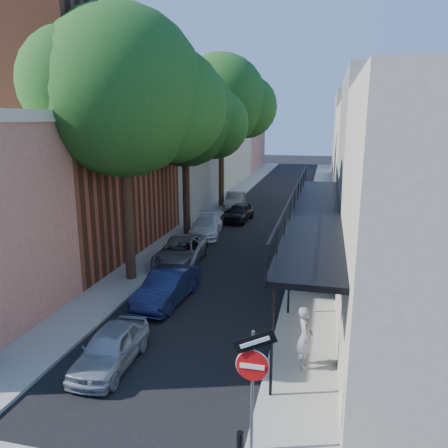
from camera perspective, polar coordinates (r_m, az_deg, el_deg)
The scene contains 16 objects.
road_surface at distance 37.75m, azimuth 6.35°, elevation 2.85°, with size 6.00×64.00×0.01m, color black.
sidewalk_left at distance 38.41m, azimuth 0.42°, elevation 3.20°, with size 2.00×64.00×0.12m, color gray.
sidewalk_right at distance 37.49m, azimuth 12.44°, elevation 2.62°, with size 2.00×64.00×0.12m, color gray.
buildings_left at distance 38.20m, azimuth -7.90°, elevation 10.39°, with size 10.10×59.10×12.00m.
buildings_right at distance 36.70m, azimuth 20.67°, elevation 8.73°, with size 9.80×55.00×10.00m.
sign_post at distance 9.34m, azimuth 3.78°, elevation -18.57°, with size 0.89×0.17×2.99m.
oak_near at distance 18.80m, azimuth -11.61°, elevation 16.02°, with size 7.48×6.80×11.42m.
oak_mid at distance 26.26m, azimuth -4.18°, elevation 13.70°, with size 6.60×6.00×10.20m.
oak_far at distance 35.00m, azimuth 0.47°, elevation 15.67°, with size 7.70×7.00×11.90m.
parked_car_a at distance 13.48m, azimuth -14.60°, elevation -15.39°, with size 1.34×3.34×1.14m, color #8F979E.
parked_car_b at distance 17.26m, azimuth -7.43°, elevation -8.14°, with size 1.35×3.88×1.28m, color #121939.
parked_car_c at distance 21.55m, azimuth -5.72°, elevation -3.69°, with size 2.06×4.46×1.24m, color slate.
parked_car_d at distance 26.73m, azimuth -2.31°, elevation -0.23°, with size 1.71×4.20×1.22m, color white.
parked_car_e at distance 30.50m, azimuth 2.01°, elevation 1.53°, with size 1.47×3.65×1.24m, color black.
parked_car_f at distance 34.66m, azimuth 1.46°, elevation 3.05°, with size 1.37×3.94×1.30m, color slate.
pedestrian at distance 12.86m, azimuth 10.53°, elevation -14.33°, with size 0.66×0.43×1.81m, color gray.
Camera 1 is at (4.40, -6.84, 7.01)m, focal length 35.00 mm.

